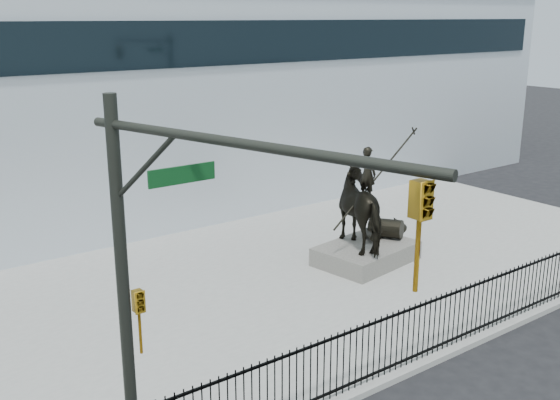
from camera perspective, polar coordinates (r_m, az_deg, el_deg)
ground at (r=15.20m, az=14.08°, el=-16.33°), size 120.00×120.00×0.00m
plaza at (r=19.73m, az=-1.83°, el=-7.80°), size 30.00×12.00×0.15m
building at (r=29.92m, az=-16.44°, el=8.48°), size 44.00×14.00×9.00m
picket_fence at (r=15.45m, az=10.68°, el=-11.70°), size 22.10×0.10×1.50m
statue_plinth at (r=21.70m, az=7.51°, el=-4.63°), size 3.46×2.63×0.60m
equestrian_statue at (r=21.26m, az=7.76°, el=-0.69°), size 4.03×2.80×3.45m
traffic_signal_left at (r=8.98m, az=-9.77°, el=-10.41°), size 1.52×4.84×7.00m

